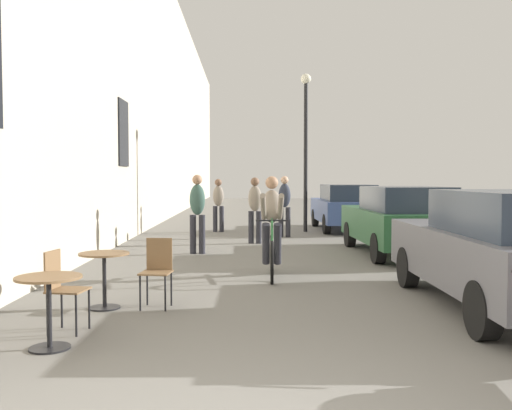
{
  "coord_description": "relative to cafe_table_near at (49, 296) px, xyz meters",
  "views": [
    {
      "loc": [
        -0.05,
        -3.26,
        1.68
      ],
      "look_at": [
        0.3,
        14.57,
        0.83
      ],
      "focal_mm": 39.83,
      "sensor_mm": 36.0,
      "label": 1
    }
  ],
  "objects": [
    {
      "name": "building_facade_left",
      "position": [
        -1.48,
        11.72,
        4.48
      ],
      "size": [
        0.54,
        68.0,
        10.01
      ],
      "color": "#B7AD99",
      "rests_on": "ground_plane"
    },
    {
      "name": "cafe_table_near",
      "position": [
        0.0,
        0.0,
        0.0
      ],
      "size": [
        0.64,
        0.64,
        0.72
      ],
      "color": "black",
      "rests_on": "ground_plane"
    },
    {
      "name": "cafe_chair_near_toward_street",
      "position": [
        -0.08,
        0.62,
        -0.0
      ],
      "size": [
        0.43,
        0.43,
        0.89
      ],
      "color": "black",
      "rests_on": "ground_plane"
    },
    {
      "name": "cafe_table_mid",
      "position": [
        0.11,
        1.74,
        0.0
      ],
      "size": [
        0.64,
        0.64,
        0.72
      ],
      "color": "black",
      "rests_on": "ground_plane"
    },
    {
      "name": "cafe_chair_mid_toward_street",
      "position": [
        0.78,
        1.81,
        -0.0
      ],
      "size": [
        0.42,
        0.42,
        0.89
      ],
      "color": "black",
      "rests_on": "ground_plane"
    },
    {
      "name": "cyclist_on_bicycle",
      "position": [
        2.38,
        4.08,
        0.29
      ],
      "size": [
        0.52,
        1.76,
        1.74
      ],
      "color": "black",
      "rests_on": "ground_plane"
    },
    {
      "name": "pedestrian_near",
      "position": [
        0.87,
        7.02,
        0.47
      ],
      "size": [
        0.36,
        0.26,
        1.75
      ],
      "color": "#26262D",
      "rests_on": "ground_plane"
    },
    {
      "name": "pedestrian_mid",
      "position": [
        2.18,
        8.98,
        0.43
      ],
      "size": [
        0.36,
        0.27,
        1.7
      ],
      "color": "#26262D",
      "rests_on": "ground_plane"
    },
    {
      "name": "pedestrian_far",
      "position": [
        3.05,
        10.5,
        0.46
      ],
      "size": [
        0.34,
        0.24,
        1.73
      ],
      "color": "#26262D",
      "rests_on": "ground_plane"
    },
    {
      "name": "pedestrian_furthest",
      "position": [
        1.09,
        12.15,
        0.41
      ],
      "size": [
        0.35,
        0.25,
        1.65
      ],
      "color": "#26262D",
      "rests_on": "ground_plane"
    },
    {
      "name": "street_lamp",
      "position": [
        3.81,
        12.1,
        2.59
      ],
      "size": [
        0.32,
        0.32,
        4.9
      ],
      "color": "black",
      "rests_on": "ground_plane"
    },
    {
      "name": "parked_car_nearest",
      "position": [
        5.21,
        1.51,
        0.27
      ],
      "size": [
        1.86,
        4.31,
        1.52
      ],
      "color": "#595960",
      "rests_on": "ground_plane"
    },
    {
      "name": "parked_car_second",
      "position": [
        5.31,
        6.74,
        0.26
      ],
      "size": [
        1.83,
        4.24,
        1.5
      ],
      "color": "#23512D",
      "rests_on": "ground_plane"
    },
    {
      "name": "parked_car_third",
      "position": [
        5.16,
        12.64,
        0.24
      ],
      "size": [
        1.76,
        4.15,
        1.47
      ],
      "color": "#384C84",
      "rests_on": "ground_plane"
    }
  ]
}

